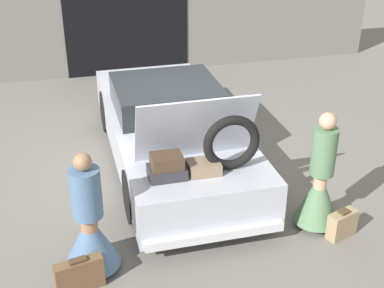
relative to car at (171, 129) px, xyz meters
The scene contains 7 objects.
ground_plane 0.59m from the car, 98.87° to the left, with size 40.00×40.00×0.00m, color slate.
garage_wall_back 4.62m from the car, 90.01° to the left, with size 12.00×0.14×2.80m.
car is the anchor object (origin of this frame).
person_left 2.74m from the car, 122.62° to the right, with size 0.67×0.67×1.55m.
person_right 2.63m from the car, 55.94° to the right, with size 0.60×0.60×1.63m.
suitcase_beside_left_person 3.14m from the car, 121.96° to the right, with size 0.57×0.25×0.43m.
suitcase_beside_right_person 3.04m from the car, 55.97° to the right, with size 0.44×0.29×0.39m.
Camera 1 is at (-1.61, -7.46, 4.22)m, focal length 50.00 mm.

